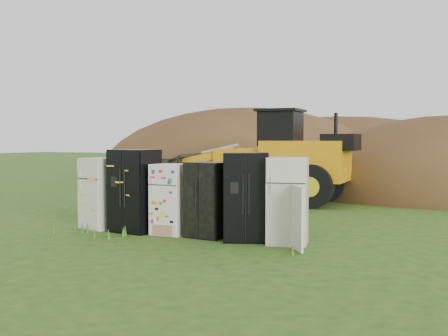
# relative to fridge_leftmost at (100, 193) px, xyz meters

# --- Properties ---
(ground) EXTENTS (120.00, 120.00, 0.00)m
(ground) POSITION_rel_fridge_leftmost_xyz_m (2.46, -0.00, -0.85)
(ground) COLOR #244B14
(ground) RESTS_ON ground
(fridge_leftmost) EXTENTS (0.89, 0.86, 1.70)m
(fridge_leftmost) POSITION_rel_fridge_leftmost_xyz_m (0.00, 0.00, 0.00)
(fridge_leftmost) COLOR silver
(fridge_leftmost) RESTS_ON ground
(fridge_black_side) EXTENTS (1.07, 0.88, 1.92)m
(fridge_black_side) POSITION_rel_fridge_leftmost_xyz_m (1.01, -0.03, 0.11)
(fridge_black_side) COLOR black
(fridge_black_side) RESTS_ON ground
(fridge_sticker) EXTENTS (0.75, 0.69, 1.60)m
(fridge_sticker) POSITION_rel_fridge_leftmost_xyz_m (1.94, -0.02, -0.05)
(fridge_sticker) COLOR silver
(fridge_sticker) RESTS_ON ground
(fridge_dark_mid) EXTENTS (0.93, 0.79, 1.65)m
(fridge_dark_mid) POSITION_rel_fridge_leftmost_xyz_m (2.89, 0.03, -0.02)
(fridge_dark_mid) COLOR black
(fridge_dark_mid) RESTS_ON ground
(fridge_black_right) EXTENTS (1.16, 1.08, 1.87)m
(fridge_black_right) POSITION_rel_fridge_leftmost_xyz_m (3.80, 0.00, 0.08)
(fridge_black_right) COLOR black
(fridge_black_right) RESTS_ON ground
(fridge_open_door) EXTENTS (0.95, 0.91, 1.78)m
(fridge_open_door) POSITION_rel_fridge_leftmost_xyz_m (4.72, 0.03, 0.04)
(fridge_open_door) COLOR silver
(fridge_open_door) RESTS_ON ground
(wheel_loader) EXTENTS (6.63, 2.91, 3.16)m
(wheel_loader) POSITION_rel_fridge_leftmost_xyz_m (1.37, 6.92, 0.73)
(wheel_loader) COLOR #CB8D0D
(wheel_loader) RESTS_ON ground
(dirt_mound_left) EXTENTS (15.45, 11.58, 7.39)m
(dirt_mound_left) POSITION_rel_fridge_leftmost_xyz_m (-2.48, 14.57, -0.85)
(dirt_mound_left) COLOR #452816
(dirt_mound_left) RESTS_ON ground
(dirt_mound_back) EXTENTS (18.33, 12.22, 6.64)m
(dirt_mound_back) POSITION_rel_fridge_leftmost_xyz_m (1.45, 17.75, -0.85)
(dirt_mound_back) COLOR #452816
(dirt_mound_back) RESTS_ON ground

